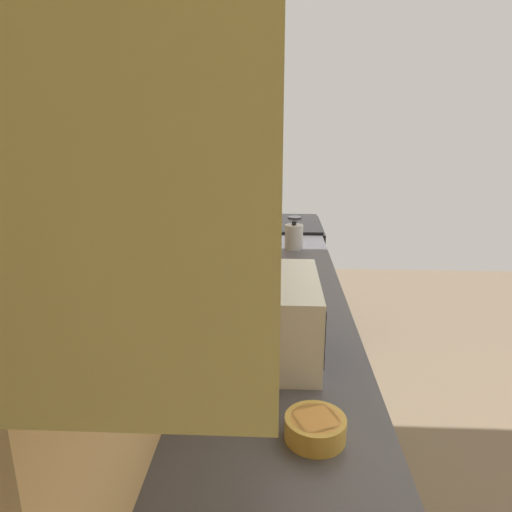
{
  "coord_description": "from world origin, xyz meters",
  "views": [
    {
      "loc": [
        -1.88,
        1.27,
        1.7
      ],
      "look_at": [
        -0.28,
        1.35,
        1.23
      ],
      "focal_mm": 32.64,
      "sensor_mm": 36.0,
      "label": 1
    }
  ],
  "objects_px": {
    "microwave": "(272,316)",
    "kettle": "(294,237)",
    "bowl": "(315,427)",
    "oven_range": "(280,277)"
  },
  "relations": [
    {
      "from": "bowl",
      "to": "kettle",
      "type": "bearing_deg",
      "value": 0.0
    },
    {
      "from": "oven_range",
      "to": "bowl",
      "type": "height_order",
      "value": "oven_range"
    },
    {
      "from": "microwave",
      "to": "kettle",
      "type": "relative_size",
      "value": 2.63
    },
    {
      "from": "bowl",
      "to": "oven_range",
      "type": "bearing_deg",
      "value": 1.83
    },
    {
      "from": "microwave",
      "to": "kettle",
      "type": "distance_m",
      "value": 1.4
    },
    {
      "from": "oven_range",
      "to": "microwave",
      "type": "xyz_separation_m",
      "value": [
        -2.1,
        0.04,
        0.58
      ]
    },
    {
      "from": "bowl",
      "to": "microwave",
      "type": "bearing_deg",
      "value": 14.42
    },
    {
      "from": "microwave",
      "to": "bowl",
      "type": "distance_m",
      "value": 0.49
    },
    {
      "from": "bowl",
      "to": "kettle",
      "type": "relative_size",
      "value": 0.88
    },
    {
      "from": "oven_range",
      "to": "kettle",
      "type": "relative_size",
      "value": 6.0
    }
  ]
}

